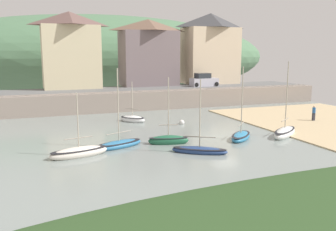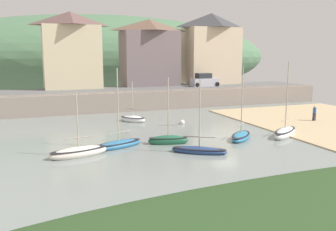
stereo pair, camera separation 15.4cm
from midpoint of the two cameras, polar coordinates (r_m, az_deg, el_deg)
ground at (r=25.92m, az=22.43°, el=-6.86°), size 48.00×41.00×0.61m
quay_seawall at (r=48.14m, az=-1.16°, el=2.78°), size 48.00×9.40×2.40m
hillside_backdrop at (r=84.12m, az=-10.39°, el=9.08°), size 80.00×44.00×18.24m
waterfront_building_left at (r=53.04m, az=-14.96°, el=10.02°), size 7.97×6.26×10.53m
waterfront_building_centre at (r=55.38m, az=-2.89°, el=9.96°), size 8.60×5.28×9.86m
waterfront_building_right at (r=59.39m, az=6.90°, el=10.51°), size 8.72×5.54×11.10m
sailboat_blue_trim at (r=26.80m, az=5.11°, el=-5.44°), size 4.08×3.22×5.57m
sailboat_far_left at (r=26.66m, az=-13.76°, el=-5.65°), size 4.41×2.17×4.77m
sailboat_nearest_shore at (r=28.59m, az=-7.63°, el=-4.49°), size 4.32×2.70×6.31m
dinghy_open_wooden at (r=29.34m, az=0.19°, el=-3.89°), size 3.42×1.72×5.60m
sailboat_white_hull at (r=31.57m, az=11.58°, el=-3.21°), size 3.58×3.59×6.33m
rowboat_small_beached at (r=33.67m, az=18.11°, el=-2.57°), size 4.33×3.58×6.79m
sailboat_tall_mast at (r=38.94m, az=-5.47°, el=-0.55°), size 2.94×2.99×4.49m
parked_car_near_slipway at (r=54.04m, az=5.88°, el=5.47°), size 4.14×1.82×1.95m
person_on_slipway at (r=41.78m, az=22.23°, el=0.44°), size 0.34×0.34×1.62m
mooring_buoy at (r=37.44m, az=2.35°, el=-1.11°), size 0.56×0.56×0.56m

